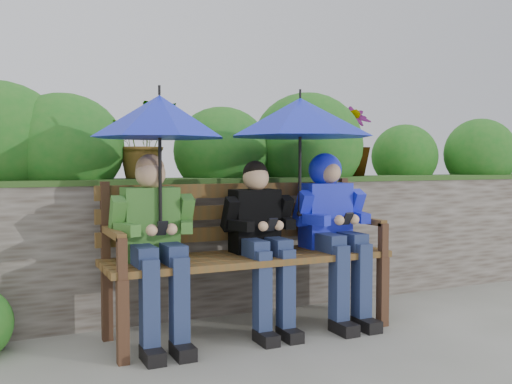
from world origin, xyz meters
name	(u,v)px	position (x,y,z in m)	size (l,w,h in m)	color
ground	(262,335)	(0.00, 0.00, 0.00)	(60.00, 60.00, 0.00)	slate
garden_backdrop	(176,221)	(-0.11, 1.60, 0.62)	(8.00, 2.86, 1.78)	brown
park_bench	(245,245)	(-0.05, 0.17, 0.58)	(1.95, 0.57, 1.03)	#462C1C
boy_left	(155,238)	(-0.71, 0.07, 0.68)	(0.51, 0.59, 1.20)	#377721
boy_middle	(261,234)	(0.02, 0.07, 0.67)	(0.48, 0.56, 1.16)	black
boy_right	(332,220)	(0.60, 0.08, 0.73)	(0.52, 0.63, 1.22)	#1820C5
umbrella_left	(160,117)	(-0.67, 0.06, 1.43)	(0.84, 0.84, 0.87)	#1322C3
umbrella_right	(300,118)	(0.34, 0.11, 1.46)	(1.01, 1.01, 0.89)	#1322C3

